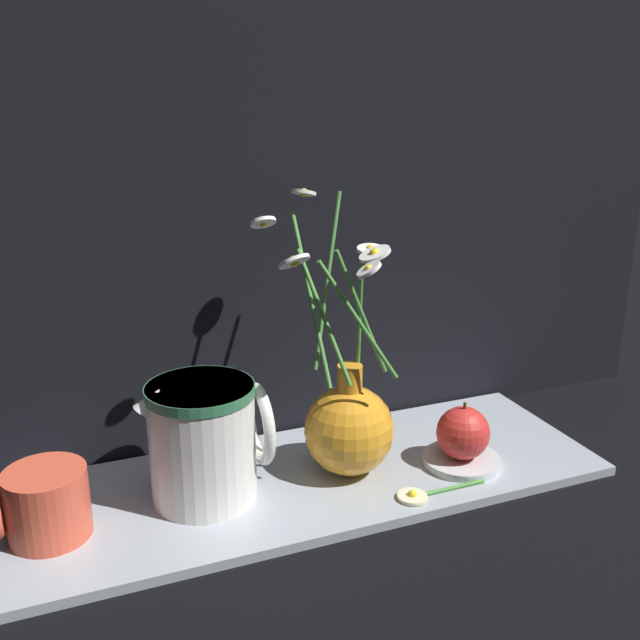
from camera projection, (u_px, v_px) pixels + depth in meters
ground_plane at (309, 483)px, 0.90m from camera, size 6.00×6.00×0.00m
shelf at (309, 479)px, 0.90m from camera, size 0.75×0.26×0.01m
backdrop_wall at (264, 24)px, 0.86m from camera, size 1.25×0.02×1.10m
vase_with_flowers at (349, 424)px, 0.89m from camera, size 0.18×0.17×0.35m
yellow_mug at (45, 504)px, 0.76m from camera, size 0.10×0.09×0.08m
ceramic_pitcher at (204, 435)px, 0.83m from camera, size 0.15×0.13×0.15m
saucer_plate at (461, 460)px, 0.92m from camera, size 0.10×0.10×0.01m
orange_fruit at (463, 433)px, 0.91m from camera, size 0.07×0.07×0.08m
loose_daisy at (423, 494)px, 0.85m from camera, size 0.12×0.04×0.01m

